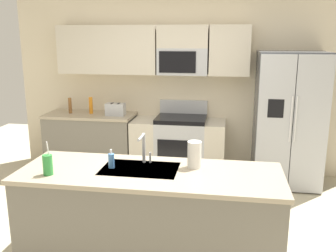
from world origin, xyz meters
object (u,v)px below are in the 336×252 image
Objects in this scene: refrigerator at (288,120)px; toaster at (115,109)px; drink_cup_green at (48,165)px; soap_dispenser at (111,160)px; range_oven at (179,147)px; sink_faucet at (144,146)px; pepper_mill at (70,106)px; paper_towel_roll at (194,155)px; bottle_orange at (91,105)px.

refrigerator reaches higher than toaster.
drink_cup_green is 1.73× the size of soap_dispenser.
refrigerator is (1.53, -0.07, 0.48)m from range_oven.
refrigerator is 6.56× the size of sink_faucet.
paper_towel_roll is at bearing -45.20° from pepper_mill.
pepper_mill is 2.97m from paper_towel_roll.
range_oven is 5.81× the size of pepper_mill.
toaster is 1.20× the size of pepper_mill.
pepper_mill is at bearing 176.09° from toaster.
bottle_orange is 2.47m from sink_faucet.
range_oven is at bearing 0.09° from pepper_mill.
refrigerator reaches higher than range_oven.
bottle_orange reaches higher than pepper_mill.
soap_dispenser is at bearing -73.94° from toaster.
bottle_orange is (-2.88, 0.09, 0.10)m from refrigerator.
sink_faucet reaches higher than soap_dispenser.
toaster is 0.42m from bottle_orange.
toaster is at bearing -10.45° from bottle_orange.
pepper_mill is 0.32m from bottle_orange.
toaster is 0.99× the size of sink_faucet.
drink_cup_green is at bearing -133.83° from refrigerator.
paper_towel_roll is at bearing -78.70° from range_oven.
drink_cup_green is at bearing -162.52° from paper_towel_roll.
bottle_orange is 2.49m from soap_dispenser.
sink_faucet is at bearing -58.27° from bottle_orange.
toaster is 2.44m from drink_cup_green.
soap_dispenser is (0.48, 0.25, -0.02)m from drink_cup_green.
sink_faucet is (0.89, -2.03, 0.08)m from toaster.
toaster is 2.28m from soap_dispenser.
bottle_orange reaches higher than range_oven.
toaster is at bearing 93.53° from drink_cup_green.
paper_towel_roll is at bearing -50.31° from bottle_orange.
drink_cup_green reaches higher than soap_dispenser.
paper_towel_roll is (2.09, -2.11, 0.00)m from pepper_mill.
refrigerator reaches higher than bottle_orange.
drink_cup_green is at bearing -86.47° from toaster.
range_oven reaches higher than toaster.
toaster reaches higher than soap_dispenser.
drink_cup_green is (-0.79, -2.49, 0.55)m from range_oven.
sink_faucet is 0.96× the size of drink_cup_green.
sink_faucet reaches higher than bottle_orange.
soap_dispenser is 0.74m from paper_towel_roll.
pepper_mill reaches higher than range_oven.
range_oven is at bearing -0.97° from bottle_orange.
paper_towel_roll reaches higher than pepper_mill.
bottle_orange is at bearing 179.03° from range_oven.
paper_towel_roll is (1.36, -2.06, 0.03)m from toaster.
pepper_mill is (-0.73, 0.05, 0.03)m from toaster.
range_oven is at bearing 101.30° from paper_towel_roll.
drink_cup_green is at bearing -150.93° from sink_faucet.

